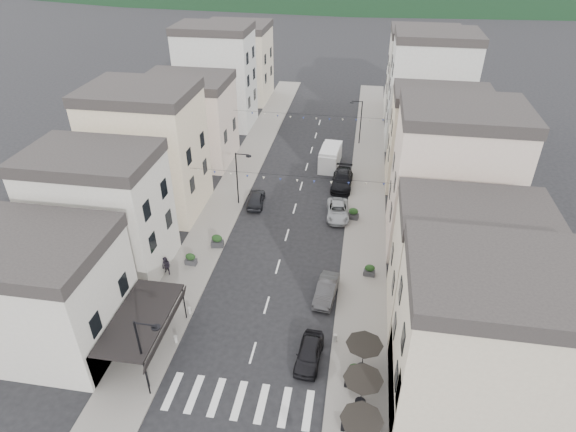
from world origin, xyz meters
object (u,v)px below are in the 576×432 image
Objects in this scene: parked_car_b at (326,290)px; parked_car_a at (309,353)px; pedestrian_b at (166,266)px; delivery_van at (330,156)px; parked_car_e at (256,199)px; parked_car_c at (338,211)px; parked_car_d at (342,180)px; pedestrian_a at (165,307)px.

parked_car_a is at bearing -88.42° from parked_car_b.
delivery_van is at bearing 76.94° from pedestrian_b.
parked_car_e is 2.39× the size of pedestrian_b.
parked_car_c is at bearing 54.85° from pedestrian_b.
parked_car_a is 21.76m from parked_car_e.
delivery_van is (6.99, 10.57, 0.58)m from parked_car_e.
parked_car_d is (0.00, 18.99, 0.10)m from parked_car_b.
parked_car_d is at bearing -152.80° from parked_car_e.
delivery_van reaches higher than pedestrian_b.
parked_car_b is 13.81m from pedestrian_b.
parked_car_c is 0.85× the size of delivery_van.
pedestrian_b is (-13.80, -11.91, 0.33)m from parked_car_c.
pedestrian_a reaches higher than pedestrian_b.
parked_car_b is 16.01m from parked_car_e.
parked_car_a is 0.73× the size of delivery_van.
pedestrian_b is (-13.80, -18.46, 0.18)m from parked_car_d.
delivery_van is 3.22× the size of pedestrian_b.
parked_car_d is at bearing 92.54° from parked_car_a.
parked_car_c is 6.55m from parked_car_d.
parked_car_c is 18.23m from pedestrian_b.
pedestrian_b is (-13.24, 7.30, 0.30)m from parked_car_a.
pedestrian_a is at bearing -130.54° from parked_car_c.
parked_car_e reaches higher than parked_car_b.
parked_car_d is 1.33× the size of parked_car_e.
delivery_van reaches higher than parked_car_a.
parked_car_c is 0.86× the size of parked_car_d.
parked_car_e is (-8.25, 20.13, 0.02)m from parked_car_a.
pedestrian_b reaches higher than parked_car_e.
parked_car_d is 10.45m from parked_car_e.
parked_car_a reaches higher than parked_car_c.
parked_car_e reaches higher than parked_car_c.
pedestrian_b is at bearing -125.52° from parked_car_d.
parked_car_b reaches higher than parked_car_a.
parked_car_d is 26.24m from pedestrian_a.
parked_car_a is 0.73× the size of parked_car_d.
parked_car_e is at bearing -119.86° from delivery_van.
pedestrian_b is (-13.80, 0.53, 0.29)m from parked_car_b.
parked_car_c is 2.56× the size of pedestrian_a.
pedestrian_b is at bearing -144.24° from parked_car_c.
parked_car_e reaches higher than parked_car_a.
parked_car_b is 24.01m from delivery_van.
parked_car_b is 2.28× the size of pedestrian_a.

